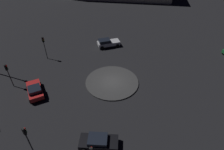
{
  "coord_description": "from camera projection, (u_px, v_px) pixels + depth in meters",
  "views": [
    {
      "loc": [
        19.55,
        -10.38,
        18.82
      ],
      "look_at": [
        0.0,
        0.0,
        1.43
      ],
      "focal_mm": 30.38,
      "sensor_mm": 36.0,
      "label": 1
    }
  ],
  "objects": [
    {
      "name": "ground_plane",
      "position": [
        112.0,
        82.0,
        29.03
      ],
      "size": [
        114.74,
        114.74,
        0.0
      ],
      "primitive_type": "plane",
      "color": "black"
    },
    {
      "name": "roundabout_island",
      "position": [
        112.0,
        82.0,
        28.98
      ],
      "size": [
        8.09,
        8.09,
        0.17
      ],
      "primitive_type": "cylinder",
      "color": "#383838",
      "rests_on": "ground_plane"
    },
    {
      "name": "car_silver",
      "position": [
        108.0,
        43.0,
        37.22
      ],
      "size": [
        2.73,
        4.58,
        1.59
      ],
      "rotation": [
        0.0,
        0.0,
        1.38
      ],
      "color": "silver",
      "rests_on": "ground_plane"
    },
    {
      "name": "car_black",
      "position": [
        99.0,
        142.0,
        20.22
      ],
      "size": [
        3.68,
        4.47,
        1.36
      ],
      "rotation": [
        0.0,
        0.0,
        4.17
      ],
      "color": "black",
      "rests_on": "ground_plane"
    },
    {
      "name": "car_red",
      "position": [
        35.0,
        90.0,
        26.54
      ],
      "size": [
        4.11,
        2.19,
        1.48
      ],
      "rotation": [
        0.0,
        0.0,
        3.11
      ],
      "color": "red",
      "rests_on": "ground_plane"
    },
    {
      "name": "traffic_light_southwest",
      "position": [
        8.0,
        71.0,
        26.61
      ],
      "size": [
        0.36,
        0.39,
        3.9
      ],
      "rotation": [
        0.0,
        0.0,
        1.14
      ],
      "color": "#2D2D2D",
      "rests_on": "ground_plane"
    },
    {
      "name": "traffic_light_southwest_near",
      "position": [
        44.0,
        44.0,
        32.38
      ],
      "size": [
        0.4,
        0.37,
        4.24
      ],
      "rotation": [
        0.0,
        0.0,
        0.56
      ],
      "color": "#2D2D2D",
      "rests_on": "ground_plane"
    },
    {
      "name": "traffic_light_southeast_near",
      "position": [
        26.0,
        136.0,
        18.26
      ],
      "size": [
        0.37,
        0.39,
        4.1
      ],
      "rotation": [
        0.0,
        0.0,
        2.03
      ],
      "color": "#2D2D2D",
      "rests_on": "ground_plane"
    }
  ]
}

